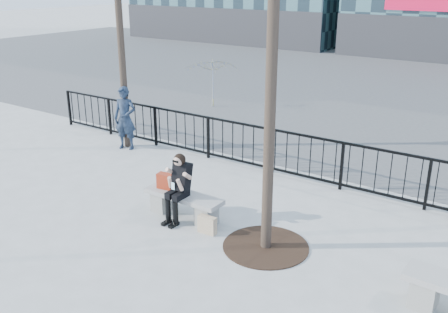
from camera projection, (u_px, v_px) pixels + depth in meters
The scene contains 10 objects.
ground at pixel (184, 217), 9.76m from camera, with size 120.00×120.00×0.00m, color gray.
street_surface at pixel (403, 86), 21.39m from camera, with size 60.00×23.00×0.01m, color #474747.
railing at pixel (262, 149), 11.90m from camera, with size 14.00×0.06×1.10m.
tree_grate at pixel (266, 246), 8.67m from camera, with size 1.50×1.50×0.02m, color black.
bench_main at pixel (184, 203), 9.66m from camera, with size 1.65×0.46×0.49m.
seated_woman at pixel (178, 188), 9.41m from camera, with size 0.50×0.64×1.34m.
handbag at pixel (167, 181), 9.79m from camera, with size 0.37×0.17×0.31m, color #9A2A12.
shopping_bag at pixel (207, 225), 9.10m from camera, with size 0.35×0.13×0.33m, color beige.
standing_man at pixel (125, 118), 13.36m from camera, with size 0.62×0.41×1.71m, color black.
vendor_umbrella at pixel (212, 83), 17.72m from camera, with size 1.86×1.90×1.71m, color yellow.
Camera 1 is at (5.61, -6.79, 4.44)m, focal length 40.00 mm.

